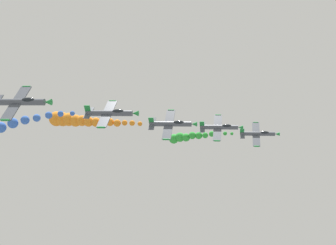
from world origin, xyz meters
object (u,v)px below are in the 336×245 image
Objects in this scene: airplane_right_inner at (171,124)px; airplane_left_outer at (110,113)px; airplane_lead at (258,134)px; airplane_left_inner at (220,127)px; airplane_right_outer at (20,102)px.

airplane_left_outer reaches higher than airplane_right_inner.
airplane_left_inner is (12.60, -9.70, 2.38)m from airplane_lead.
airplane_right_outer is (13.28, -11.53, 2.13)m from airplane_left_outer.
airplane_right_inner is (26.19, -19.57, 3.76)m from airplane_lead.
airplane_left_outer is (38.61, -29.55, 6.34)m from airplane_lead.
airplane_right_inner is 1.00× the size of airplane_left_outer.
airplane_right_outer reaches higher than airplane_left_outer.
airplane_left_outer is (12.42, -9.99, 2.57)m from airplane_right_inner.
airplane_left_inner is 1.00× the size of airplane_left_outer.
airplane_right_outer reaches higher than airplane_left_inner.
airplane_right_inner is 1.00× the size of airplane_right_outer.
airplane_left_outer is at bearing 139.05° from airplane_right_outer.
airplane_left_inner is at bearing 144.02° from airplane_right_inner.
airplane_left_outer reaches higher than airplane_left_inner.
airplane_lead is 32.91m from airplane_right_inner.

